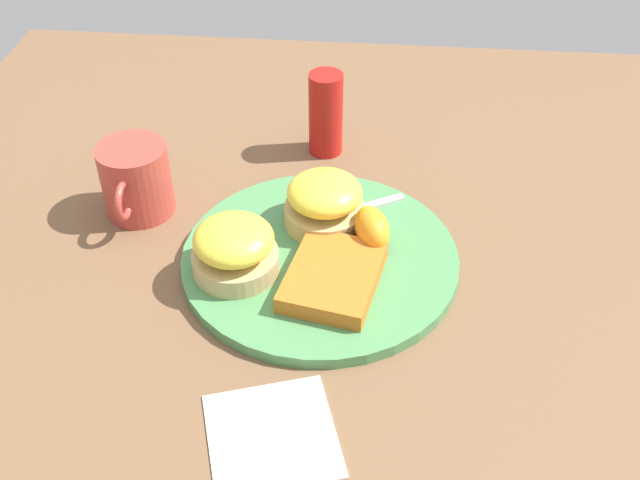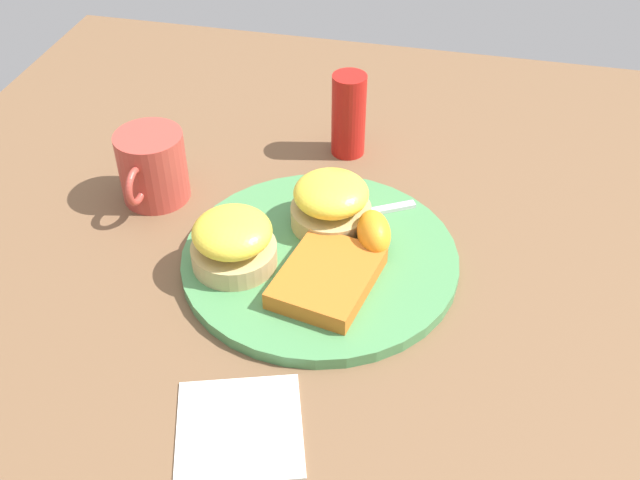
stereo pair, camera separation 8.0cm
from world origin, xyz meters
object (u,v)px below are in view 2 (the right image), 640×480
at_px(fork, 301,225).
at_px(orange_wedge, 374,233).
at_px(hashbrown_patty, 327,278).
at_px(sandwich_benedict_left, 334,203).
at_px(cup, 152,167).
at_px(sandwich_benedict_right, 233,241).
at_px(condiment_bottle, 349,115).

bearing_deg(fork, orange_wedge, 77.32).
bearing_deg(orange_wedge, hashbrown_patty, -28.46).
height_order(sandwich_benedict_left, hashbrown_patty, sandwich_benedict_left).
xyz_separation_m(fork, cup, (-0.03, -0.19, 0.03)).
bearing_deg(orange_wedge, sandwich_benedict_left, -122.68).
height_order(fork, cup, cup).
relative_size(sandwich_benedict_left, sandwich_benedict_right, 1.00).
relative_size(hashbrown_patty, condiment_bottle, 1.06).
bearing_deg(sandwich_benedict_left, condiment_bottle, -174.28).
bearing_deg(hashbrown_patty, condiment_bottle, -173.26).
distance_m(fork, cup, 0.20).
bearing_deg(sandwich_benedict_right, condiment_bottle, 164.43).
height_order(sandwich_benedict_right, fork, sandwich_benedict_right).
xyz_separation_m(orange_wedge, cup, (-0.05, -0.28, 0.01)).
bearing_deg(cup, sandwich_benedict_left, 84.78).
bearing_deg(orange_wedge, condiment_bottle, -161.39).
xyz_separation_m(sandwich_benedict_right, fork, (-0.07, 0.05, -0.03)).
relative_size(cup, condiment_bottle, 0.99).
distance_m(cup, condiment_bottle, 0.26).
bearing_deg(hashbrown_patty, sandwich_benedict_left, -171.54).
bearing_deg(condiment_bottle, cup, -54.30).
bearing_deg(cup, fork, 79.83).
relative_size(orange_wedge, cup, 0.55).
bearing_deg(condiment_bottle, orange_wedge, 18.61).
bearing_deg(condiment_bottle, hashbrown_patty, 6.74).
height_order(orange_wedge, cup, cup).
distance_m(hashbrown_patty, condiment_bottle, 0.27).
bearing_deg(cup, sandwich_benedict_right, 51.25).
xyz_separation_m(sandwich_benedict_left, sandwich_benedict_right, (0.09, -0.09, 0.00)).
height_order(sandwich_benedict_left, fork, sandwich_benedict_left).
bearing_deg(orange_wedge, cup, -100.95).
bearing_deg(fork, sandwich_benedict_left, 111.82).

